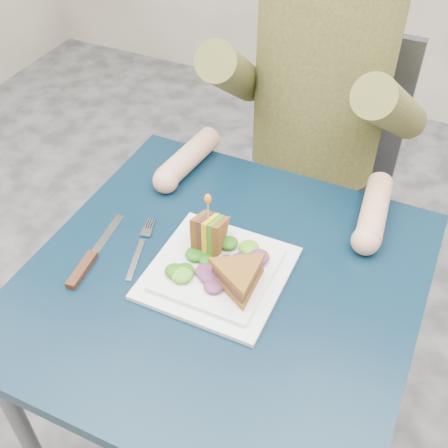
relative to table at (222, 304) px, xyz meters
The scene contains 13 objects.
ground 0.65m from the table, ahead, with size 4.00×4.00×0.00m, color #49494C.
table is the anchor object (origin of this frame).
chair 0.69m from the table, 90.00° to the left, with size 0.42×0.40×0.93m.
diner 0.63m from the table, 90.00° to the left, with size 0.54×0.59×0.74m.
plate 0.09m from the table, 156.16° to the left, with size 0.26×0.26×0.02m.
sandwich_flat 0.13m from the table, 24.59° to the right, with size 0.17×0.17×0.05m.
sandwich_upright 0.15m from the table, 136.21° to the left, with size 0.08×0.13×0.13m.
fork 0.20m from the table, behind, with size 0.06×0.18×0.01m.
knife 0.29m from the table, 162.39° to the right, with size 0.05×0.22×0.02m.
toothpick 0.21m from the table, 136.21° to the left, with size 0.00×0.00×0.06m, color tan.
toothpick_frill 0.24m from the table, 136.21° to the left, with size 0.01×0.01×0.02m, color orange.
lettuce_spill 0.11m from the table, 112.10° to the left, with size 0.15×0.13×0.02m, color #337A14, non-canonical shape.
onion_ring 0.12m from the table, 68.17° to the left, with size 0.04×0.04×0.01m, color #9E4C7A.
Camera 1 is at (0.31, -0.66, 1.56)m, focal length 45.00 mm.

